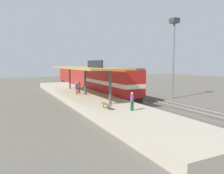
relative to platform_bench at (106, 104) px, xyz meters
name	(u,v)px	position (x,y,z in m)	size (l,w,h in m)	color
ground_plane	(127,98)	(8.00, 10.00, -1.34)	(120.00, 120.00, 0.00)	#5B564C
track_near	(115,99)	(6.00, 10.00, -1.31)	(3.20, 110.00, 0.16)	#4E4941
track_far	(141,96)	(10.60, 10.00, -1.31)	(3.20, 110.00, 0.16)	#4E4941
platform	(85,98)	(1.40, 10.00, -0.89)	(6.00, 44.00, 0.90)	#A89E89
station_canopy	(85,68)	(1.40, 9.90, 3.19)	(5.20, 18.00, 4.70)	#47474C
platform_bench	(106,104)	(0.00, 0.00, 0.00)	(0.44, 1.70, 0.50)	#333338
locomotive	(111,82)	(6.00, 11.36, 1.07)	(2.93, 14.43, 4.44)	#28282D
passenger_carriage_single	(76,76)	(6.00, 29.36, 0.97)	(2.90, 20.00, 4.24)	#28282D
light_mast	(174,41)	(13.80, 6.45, 7.05)	(1.10, 1.10, 11.70)	slate
person_waiting	(132,100)	(1.83, -1.72, 0.51)	(0.34, 0.34, 1.71)	#23603D
person_walking	(77,88)	(0.31, 10.50, 0.51)	(0.34, 0.34, 1.71)	olive
person_boarding	(79,87)	(1.12, 11.91, 0.51)	(0.34, 0.34, 1.71)	maroon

